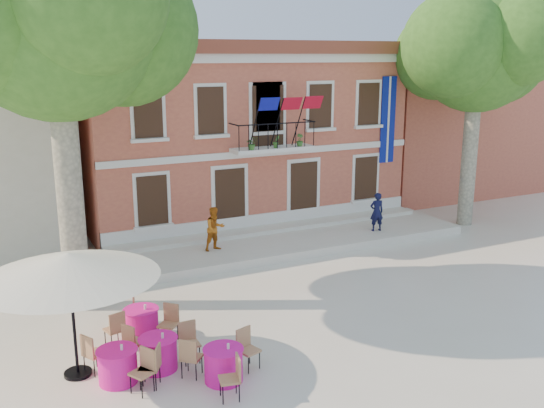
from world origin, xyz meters
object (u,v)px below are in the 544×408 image
(pedestrian_orange, at_px, (215,229))
(cafe_table_2, at_px, (158,352))
(cafe_table_0, at_px, (223,363))
(cafe_table_1, at_px, (118,364))
(patio_umbrella, at_px, (69,266))
(pedestrian_navy, at_px, (377,212))
(plane_tree_east, at_px, (477,53))
(cafe_table_3, at_px, (141,322))
(plane_tree_west, at_px, (55,19))

(pedestrian_orange, distance_m, cafe_table_2, 7.79)
(cafe_table_2, bearing_deg, cafe_table_0, -44.92)
(cafe_table_1, bearing_deg, cafe_table_0, -24.95)
(patio_umbrella, height_order, pedestrian_orange, patio_umbrella)
(cafe_table_0, relative_size, cafe_table_2, 0.98)
(pedestrian_orange, bearing_deg, cafe_table_1, -136.12)
(cafe_table_1, bearing_deg, cafe_table_2, 9.38)
(patio_umbrella, bearing_deg, pedestrian_orange, 47.38)
(cafe_table_2, bearing_deg, cafe_table_1, -170.62)
(pedestrian_navy, bearing_deg, plane_tree_east, -168.80)
(cafe_table_1, bearing_deg, cafe_table_3, 61.91)
(cafe_table_3, bearing_deg, pedestrian_navy, 23.18)
(plane_tree_west, distance_m, pedestrian_navy, 13.46)
(plane_tree_west, bearing_deg, patio_umbrella, -99.25)
(pedestrian_navy, relative_size, cafe_table_3, 0.84)
(cafe_table_0, distance_m, cafe_table_3, 3.06)
(cafe_table_0, bearing_deg, cafe_table_3, 110.54)
(plane_tree_west, xyz_separation_m, cafe_table_1, (0.11, -4.66, -7.43))
(plane_tree_east, bearing_deg, cafe_table_3, -163.35)
(pedestrian_orange, bearing_deg, pedestrian_navy, -14.97)
(plane_tree_east, distance_m, cafe_table_0, 17.03)
(pedestrian_navy, bearing_deg, cafe_table_1, 39.94)
(cafe_table_3, bearing_deg, cafe_table_0, -69.46)
(plane_tree_west, height_order, patio_umbrella, plane_tree_west)
(cafe_table_0, height_order, cafe_table_2, same)
(patio_umbrella, height_order, cafe_table_3, patio_umbrella)
(plane_tree_east, bearing_deg, patio_umbrella, -161.27)
(cafe_table_1, bearing_deg, patio_umbrella, 136.85)
(cafe_table_3, bearing_deg, cafe_table_1, -118.09)
(patio_umbrella, distance_m, cafe_table_0, 3.94)
(cafe_table_2, bearing_deg, cafe_table_3, 88.11)
(plane_tree_east, height_order, pedestrian_orange, plane_tree_east)
(plane_tree_east, height_order, pedestrian_navy, plane_tree_east)
(pedestrian_navy, distance_m, cafe_table_2, 12.15)
(pedestrian_navy, xyz_separation_m, cafe_table_2, (-10.43, -6.18, -0.63))
(cafe_table_1, bearing_deg, plane_tree_west, 91.32)
(pedestrian_navy, distance_m, pedestrian_orange, 6.51)
(pedestrian_navy, bearing_deg, plane_tree_west, 19.18)
(patio_umbrella, xyz_separation_m, cafe_table_1, (0.75, -0.70, -2.16))
(pedestrian_orange, distance_m, cafe_table_1, 8.45)
(cafe_table_1, height_order, cafe_table_2, same)
(plane_tree_west, height_order, cafe_table_1, plane_tree_west)
(pedestrian_orange, relative_size, cafe_table_3, 0.86)
(patio_umbrella, bearing_deg, plane_tree_east, 18.73)
(cafe_table_2, height_order, cafe_table_3, same)
(patio_umbrella, xyz_separation_m, pedestrian_navy, (12.14, 5.64, -1.52))
(pedestrian_orange, xyz_separation_m, cafe_table_0, (-2.81, -7.82, -0.65))
(pedestrian_navy, distance_m, cafe_table_3, 11.31)
(plane_tree_east, bearing_deg, pedestrian_orange, 177.53)
(cafe_table_2, bearing_deg, plane_tree_west, 103.29)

